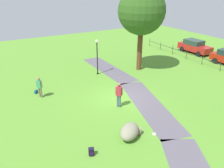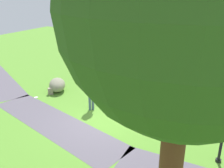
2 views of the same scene
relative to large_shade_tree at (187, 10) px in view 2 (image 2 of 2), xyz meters
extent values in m
plane|color=#58912E|center=(4.36, -4.87, -5.55)|extent=(48.00, 48.00, 0.00)
cube|color=#59535E|center=(6.22, -3.64, -5.55)|extent=(8.22, 3.95, 0.01)
sphere|color=#2E551C|center=(0.00, 0.00, 0.04)|extent=(4.32, 4.32, 4.32)
cylinder|color=black|center=(-0.89, -4.14, -5.50)|extent=(0.20, 0.20, 0.10)
ellipsoid|color=gray|center=(8.62, -6.89, -5.16)|extent=(1.69, 1.80, 0.78)
cylinder|color=#797153|center=(1.20, -10.05, -5.16)|extent=(0.13, 0.13, 0.79)
cylinder|color=#797153|center=(1.32, -9.94, -5.16)|extent=(0.13, 0.13, 0.79)
cube|color=#3D9360|center=(1.26, -10.00, -4.47)|extent=(0.43, 0.42, 0.59)
cylinder|color=#9C7653|center=(1.09, -10.14, -4.44)|extent=(0.08, 0.08, 0.53)
cylinder|color=#9C7653|center=(1.43, -9.85, -4.44)|extent=(0.08, 0.08, 0.53)
sphere|color=#9C7653|center=(1.26, -10.00, -4.04)|extent=(0.21, 0.21, 0.21)
cylinder|color=#465B71|center=(5.46, -5.57, -5.11)|extent=(0.13, 0.13, 0.88)
cylinder|color=#465B71|center=(5.35, -5.68, -5.11)|extent=(0.13, 0.13, 0.88)
cube|color=#B8293B|center=(5.40, -5.63, -4.34)|extent=(0.43, 0.42, 0.66)
cylinder|color=#856247|center=(5.57, -5.48, -4.31)|extent=(0.08, 0.08, 0.59)
cylinder|color=#856247|center=(5.24, -5.77, -4.31)|extent=(0.08, 0.08, 0.59)
sphere|color=#856247|center=(5.40, -5.63, -3.86)|extent=(0.24, 0.24, 0.24)
cube|color=navy|center=(0.40, -10.15, -5.43)|extent=(0.32, 0.30, 0.24)
torus|color=navy|center=(0.40, -10.15, -5.25)|extent=(0.38, 0.38, 0.02)
cube|color=gray|center=(8.63, -6.25, -5.35)|extent=(0.34, 0.34, 0.40)
cube|color=#A26D76|center=(8.72, -6.34, -5.43)|extent=(0.18, 0.18, 0.18)
cube|color=black|center=(8.84, -9.33, -5.35)|extent=(0.28, 0.33, 0.40)
cube|color=#2A1139|center=(8.97, -9.37, -5.43)|extent=(0.12, 0.20, 0.18)
cylinder|color=silver|center=(9.09, -5.50, -5.54)|extent=(0.22, 0.22, 0.02)
camera|label=1|loc=(17.07, -12.84, 2.35)|focal=36.14mm
camera|label=2|loc=(-0.81, 4.27, 0.32)|focal=39.91mm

